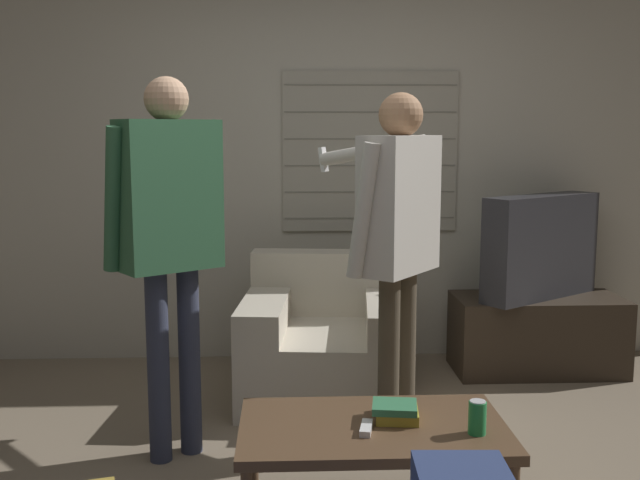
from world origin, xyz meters
The scene contains 10 objects.
wall_back centered at (0.01, 2.03, 1.28)m, with size 5.20×0.08×2.55m.
armchair_beige centered at (0.04, 1.27, 0.30)m, with size 1.00×1.00×0.77m.
coffee_table centered at (0.14, -0.15, 0.35)m, with size 1.01×0.61×0.39m.
tv_stand centered at (1.37, 1.61, 0.24)m, with size 1.03×0.47×0.47m.
tv centered at (1.37, 1.61, 0.79)m, with size 0.84×0.66×0.63m.
person_left_standing centered at (-0.71, 0.48, 1.10)m, with size 0.53×0.87×1.72m.
person_right_standing centered at (0.33, 0.57, 1.06)m, with size 0.57×0.83×1.66m.
book_stack centered at (0.23, -0.11, 0.42)m, with size 0.20×0.20×0.07m.
soda_can centered at (0.51, -0.26, 0.45)m, with size 0.07×0.07×0.13m.
spare_remote centered at (0.11, -0.22, 0.40)m, with size 0.06×0.14×0.02m.
Camera 1 is at (-0.18, -2.84, 1.49)m, focal length 42.00 mm.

